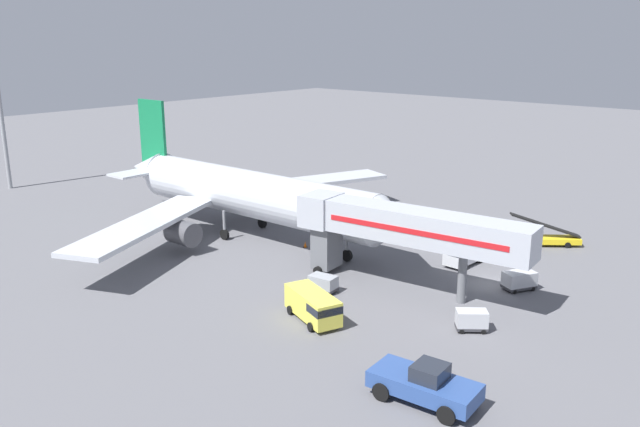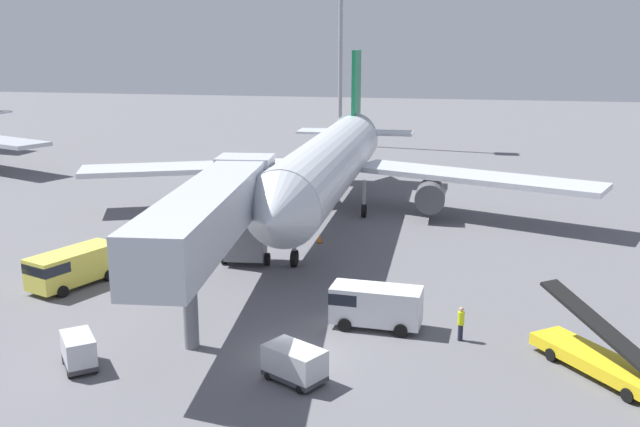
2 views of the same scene
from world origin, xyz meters
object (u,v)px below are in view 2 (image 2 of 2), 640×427
at_px(airplane_at_gate, 330,163).
at_px(baggage_cart_rear_left, 79,350).
at_px(service_van_mid_right, 373,304).
at_px(ground_crew_worker_foreground, 461,323).
at_px(safety_cone_alpha, 320,239).
at_px(service_van_far_right, 71,266).
at_px(jet_bridge, 218,211).
at_px(baggage_cart_far_center, 294,363).
at_px(baggage_cart_near_right, 169,263).
at_px(belt_loader_truck, 603,360).

height_order(airplane_at_gate, baggage_cart_rear_left, airplane_at_gate).
height_order(airplane_at_gate, service_van_mid_right, airplane_at_gate).
distance_m(baggage_cart_rear_left, ground_crew_worker_foreground, 17.79).
bearing_deg(safety_cone_alpha, service_van_far_right, -135.98).
distance_m(jet_bridge, baggage_cart_far_center, 11.18).
bearing_deg(baggage_cart_far_center, ground_crew_worker_foreground, 39.85).
distance_m(airplane_at_gate, baggage_cart_rear_left, 30.13).
relative_size(baggage_cart_near_right, safety_cone_alpha, 4.02).
distance_m(baggage_cart_near_right, baggage_cart_rear_left, 12.93).
bearing_deg(baggage_cart_rear_left, belt_loader_truck, 9.90).
xyz_separation_m(airplane_at_gate, service_van_far_right, (-11.72, -19.68, -3.25)).
bearing_deg(service_van_mid_right, baggage_cart_far_center, -110.99).
xyz_separation_m(service_van_far_right, baggage_cart_near_right, (4.78, 3.17, -0.46)).
xyz_separation_m(service_van_mid_right, baggage_cart_near_right, (-13.51, 5.57, -0.45)).
xyz_separation_m(service_van_mid_right, baggage_cart_far_center, (-2.51, -6.54, -0.37)).
relative_size(airplane_at_gate, baggage_cart_far_center, 14.52).
relative_size(service_van_mid_right, baggage_cart_rear_left, 1.87).
height_order(service_van_far_right, baggage_cart_near_right, service_van_far_right).
bearing_deg(service_van_mid_right, jet_bridge, 169.48).
height_order(airplane_at_gate, belt_loader_truck, airplane_at_gate).
bearing_deg(airplane_at_gate, ground_crew_worker_foreground, -64.43).
relative_size(service_van_mid_right, service_van_far_right, 0.80).
bearing_deg(airplane_at_gate, safety_cone_alpha, -84.35).
xyz_separation_m(baggage_cart_rear_left, safety_cone_alpha, (6.37, 21.75, -0.56)).
bearing_deg(service_van_mid_right, airplane_at_gate, 106.57).
relative_size(ground_crew_worker_foreground, safety_cone_alpha, 2.91).
relative_size(baggage_cart_far_center, baggage_cart_rear_left, 1.21).
bearing_deg(ground_crew_worker_foreground, service_van_mid_right, 169.72).
bearing_deg(service_van_far_right, airplane_at_gate, 59.23).
height_order(airplane_at_gate, jet_bridge, airplane_at_gate).
height_order(service_van_far_right, baggage_cart_rear_left, service_van_far_right).
height_order(baggage_cart_far_center, safety_cone_alpha, baggage_cart_far_center).
xyz_separation_m(airplane_at_gate, baggage_cart_rear_left, (-5.61, -29.38, -3.64)).
height_order(baggage_cart_rear_left, safety_cone_alpha, baggage_cart_rear_left).
xyz_separation_m(jet_bridge, ground_crew_worker_foreground, (13.12, -2.42, -4.35)).
bearing_deg(baggage_cart_rear_left, safety_cone_alpha, 73.69).
bearing_deg(baggage_cart_near_right, service_van_mid_right, -22.42).
relative_size(baggage_cart_near_right, baggage_cart_far_center, 0.79).
bearing_deg(jet_bridge, baggage_cart_rear_left, -111.07).
height_order(baggage_cart_near_right, safety_cone_alpha, baggage_cart_near_right).
xyz_separation_m(service_van_mid_right, baggage_cart_rear_left, (-12.18, -7.29, -0.37)).
bearing_deg(safety_cone_alpha, airplane_at_gate, 95.65).
xyz_separation_m(airplane_at_gate, ground_crew_worker_foreground, (10.95, -22.88, -3.58)).
height_order(jet_bridge, service_van_mid_right, jet_bridge).
relative_size(belt_loader_truck, baggage_cart_near_right, 2.78).
xyz_separation_m(service_van_mid_right, service_van_far_right, (-18.29, 2.40, 0.01)).
xyz_separation_m(belt_loader_truck, service_van_far_right, (-28.75, 5.74, 0.46)).
bearing_deg(airplane_at_gate, baggage_cart_far_center, -81.92).
distance_m(service_van_far_right, baggage_cart_near_right, 5.76).
distance_m(jet_bridge, baggage_cart_near_right, 7.64).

